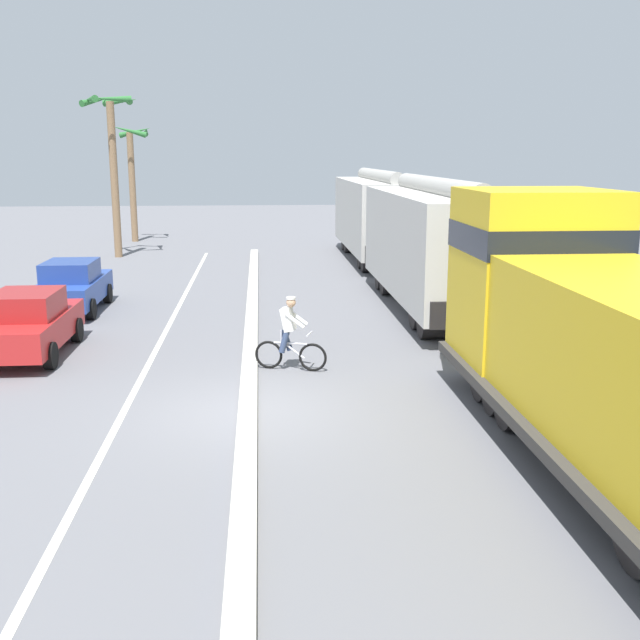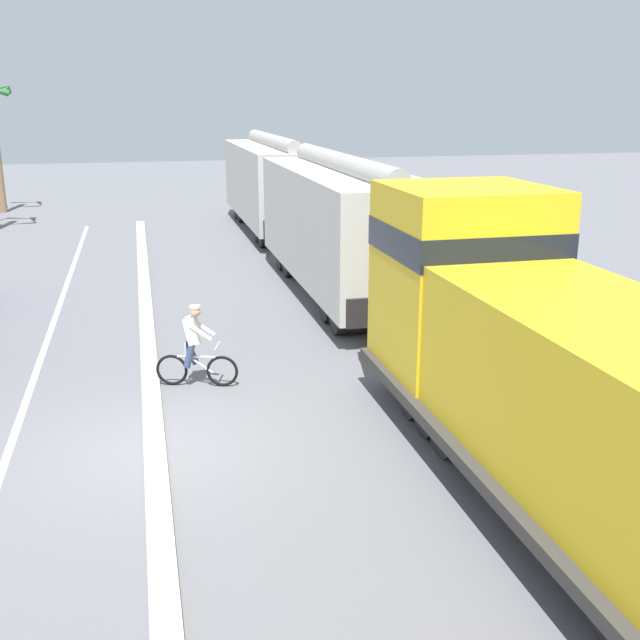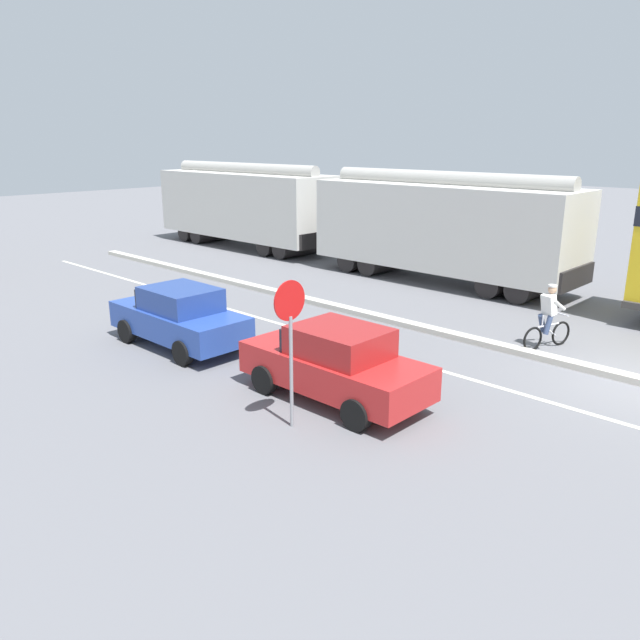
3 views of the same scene
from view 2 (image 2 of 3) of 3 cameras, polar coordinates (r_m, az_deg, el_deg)
The scene contains 7 objects.
ground_plane at distance 13.09m, azimuth -12.46°, elevation -9.71°, with size 120.00×120.00×0.00m, color slate.
median_curb at distance 18.65m, azimuth -12.99°, elevation -1.42°, with size 0.36×36.00×0.16m, color beige.
lane_stripe at distance 18.83m, azimuth -20.28°, elevation -2.11°, with size 0.14×36.00×0.01m, color silver.
locomotive at distance 11.32m, azimuth 18.02°, elevation -4.51°, with size 3.10×11.61×4.20m.
hopper_car_lead at distance 22.16m, azimuth 1.68°, elevation 7.16°, with size 2.90×10.60×4.18m.
hopper_car_middle at distance 33.39m, azimuth -3.62°, elevation 10.33°, with size 2.90×10.60×4.18m.
cyclist at distance 15.44m, azimuth -9.50°, elevation -2.13°, with size 1.65×0.65×1.71m.
Camera 2 is at (0.03, -11.77, 5.72)m, focal length 42.00 mm.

